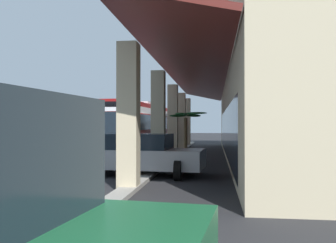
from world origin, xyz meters
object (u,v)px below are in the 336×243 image
parked_sedan_silver (139,154)px  pedestrian (94,142)px  transit_bus (134,124)px  potted_palm (186,151)px

parked_sedan_silver → pedestrian: pedestrian is taller
parked_sedan_silver → pedestrian: 3.92m
transit_bus → potted_palm: transit_bus is taller
parked_sedan_silver → potted_palm: bearing=159.8°
pedestrian → potted_palm: 4.11m
parked_sedan_silver → potted_palm: (-3.67, 1.35, -0.14)m
transit_bus → pedestrian: size_ratio=6.36×
parked_sedan_silver → pedestrian: size_ratio=2.55×
transit_bus → potted_palm: size_ratio=4.76×
parked_sedan_silver → pedestrian: (-2.87, -2.66, 0.26)m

